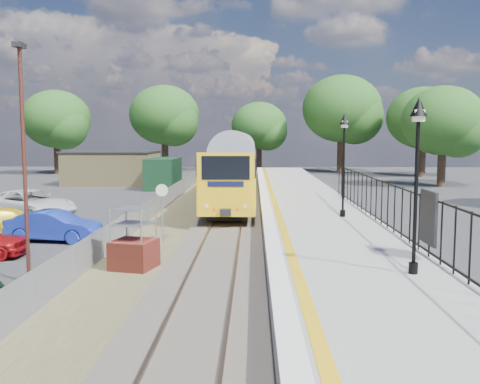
{
  "coord_description": "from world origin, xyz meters",
  "views": [
    {
      "loc": [
        1.29,
        -17.86,
        4.51
      ],
      "look_at": [
        0.69,
        5.97,
        2.0
      ],
      "focal_mm": 40.0,
      "sensor_mm": 36.0,
      "label": 1
    }
  ],
  "objects_px": {
    "victorian_lamp_south": "(418,144)",
    "brick_plinth": "(134,240)",
    "train": "(238,162)",
    "speed_sign": "(162,204)",
    "car_blue": "(54,226)",
    "victorian_lamp_north": "(344,141)",
    "car_yellow": "(10,222)",
    "carpark_lamp": "(24,149)",
    "car_white": "(30,204)"
  },
  "relations": [
    {
      "from": "car_white",
      "to": "victorian_lamp_north",
      "type": "bearing_deg",
      "value": -78.48
    },
    {
      "from": "brick_plinth",
      "to": "speed_sign",
      "type": "height_order",
      "value": "speed_sign"
    },
    {
      "from": "car_yellow",
      "to": "victorian_lamp_south",
      "type": "bearing_deg",
      "value": -137.36
    },
    {
      "from": "train",
      "to": "speed_sign",
      "type": "relative_size",
      "value": 16.17
    },
    {
      "from": "train",
      "to": "car_yellow",
      "type": "bearing_deg",
      "value": -114.42
    },
    {
      "from": "speed_sign",
      "to": "car_white",
      "type": "xyz_separation_m",
      "value": [
        -8.5,
        6.93,
        -0.91
      ]
    },
    {
      "from": "brick_plinth",
      "to": "car_blue",
      "type": "relative_size",
      "value": 0.53
    },
    {
      "from": "brick_plinth",
      "to": "carpark_lamp",
      "type": "height_order",
      "value": "carpark_lamp"
    },
    {
      "from": "brick_plinth",
      "to": "car_white",
      "type": "bearing_deg",
      "value": 126.33
    },
    {
      "from": "brick_plinth",
      "to": "car_yellow",
      "type": "height_order",
      "value": "brick_plinth"
    },
    {
      "from": "carpark_lamp",
      "to": "car_yellow",
      "type": "relative_size",
      "value": 1.69
    },
    {
      "from": "train",
      "to": "car_white",
      "type": "relative_size",
      "value": 7.28
    },
    {
      "from": "train",
      "to": "speed_sign",
      "type": "bearing_deg",
      "value": -96.13
    },
    {
      "from": "train",
      "to": "carpark_lamp",
      "type": "relative_size",
      "value": 5.64
    },
    {
      "from": "victorian_lamp_south",
      "to": "train",
      "type": "bearing_deg",
      "value": 99.96
    },
    {
      "from": "train",
      "to": "carpark_lamp",
      "type": "distance_m",
      "value": 29.86
    },
    {
      "from": "brick_plinth",
      "to": "speed_sign",
      "type": "distance_m",
      "value": 4.38
    },
    {
      "from": "victorian_lamp_north",
      "to": "speed_sign",
      "type": "bearing_deg",
      "value": -165.86
    },
    {
      "from": "victorian_lamp_north",
      "to": "car_white",
      "type": "relative_size",
      "value": 0.82
    },
    {
      "from": "victorian_lamp_south",
      "to": "train",
      "type": "xyz_separation_m",
      "value": [
        -5.5,
        31.32,
        -1.96
      ]
    },
    {
      "from": "victorian_lamp_south",
      "to": "brick_plinth",
      "type": "height_order",
      "value": "victorian_lamp_south"
    },
    {
      "from": "victorian_lamp_south",
      "to": "car_yellow",
      "type": "bearing_deg",
      "value": 147.19
    },
    {
      "from": "brick_plinth",
      "to": "car_white",
      "type": "height_order",
      "value": "brick_plinth"
    },
    {
      "from": "victorian_lamp_north",
      "to": "car_white",
      "type": "xyz_separation_m",
      "value": [
        -16.3,
        4.96,
        -3.52
      ]
    },
    {
      "from": "carpark_lamp",
      "to": "car_yellow",
      "type": "bearing_deg",
      "value": 117.99
    },
    {
      "from": "victorian_lamp_south",
      "to": "victorian_lamp_north",
      "type": "height_order",
      "value": "same"
    },
    {
      "from": "train",
      "to": "speed_sign",
      "type": "xyz_separation_m",
      "value": [
        -2.5,
        -23.28,
        -0.65
      ]
    },
    {
      "from": "speed_sign",
      "to": "train",
      "type": "bearing_deg",
      "value": 82.35
    },
    {
      "from": "train",
      "to": "car_yellow",
      "type": "height_order",
      "value": "train"
    },
    {
      "from": "victorian_lamp_south",
      "to": "car_white",
      "type": "height_order",
      "value": "victorian_lamp_south"
    },
    {
      "from": "car_white",
      "to": "car_blue",
      "type": "bearing_deg",
      "value": -121.29
    },
    {
      "from": "victorian_lamp_south",
      "to": "brick_plinth",
      "type": "bearing_deg",
      "value": 155.7
    },
    {
      "from": "train",
      "to": "brick_plinth",
      "type": "relative_size",
      "value": 19.06
    },
    {
      "from": "carpark_lamp",
      "to": "brick_plinth",
      "type": "bearing_deg",
      "value": 30.21
    },
    {
      "from": "speed_sign",
      "to": "brick_plinth",
      "type": "bearing_deg",
      "value": -94.54
    },
    {
      "from": "carpark_lamp",
      "to": "victorian_lamp_south",
      "type": "bearing_deg",
      "value": -10.39
    },
    {
      "from": "victorian_lamp_south",
      "to": "speed_sign",
      "type": "distance_m",
      "value": 11.63
    },
    {
      "from": "car_white",
      "to": "speed_sign",
      "type": "bearing_deg",
      "value": -100.74
    },
    {
      "from": "victorian_lamp_south",
      "to": "car_yellow",
      "type": "height_order",
      "value": "victorian_lamp_south"
    },
    {
      "from": "victorian_lamp_north",
      "to": "car_white",
      "type": "height_order",
      "value": "victorian_lamp_north"
    },
    {
      "from": "car_blue",
      "to": "victorian_lamp_north",
      "type": "bearing_deg",
      "value": -75.34
    },
    {
      "from": "brick_plinth",
      "to": "speed_sign",
      "type": "xyz_separation_m",
      "value": [
        0.23,
        4.32,
        0.66
      ]
    },
    {
      "from": "carpark_lamp",
      "to": "car_white",
      "type": "distance_m",
      "value": 14.39
    },
    {
      "from": "speed_sign",
      "to": "car_yellow",
      "type": "relative_size",
      "value": 0.59
    },
    {
      "from": "train",
      "to": "car_yellow",
      "type": "distance_m",
      "value": 23.66
    },
    {
      "from": "speed_sign",
      "to": "car_blue",
      "type": "bearing_deg",
      "value": 172.3
    },
    {
      "from": "victorian_lamp_north",
      "to": "train",
      "type": "xyz_separation_m",
      "value": [
        -5.3,
        21.32,
        -1.96
      ]
    },
    {
      "from": "victorian_lamp_north",
      "to": "carpark_lamp",
      "type": "bearing_deg",
      "value": -143.88
    },
    {
      "from": "train",
      "to": "brick_plinth",
      "type": "height_order",
      "value": "train"
    },
    {
      "from": "brick_plinth",
      "to": "car_yellow",
      "type": "bearing_deg",
      "value": 138.96
    }
  ]
}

